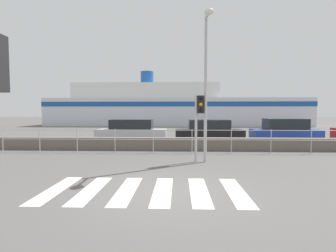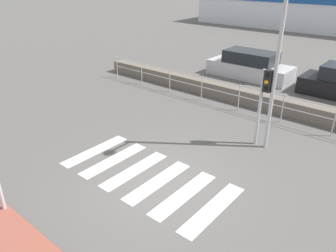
# 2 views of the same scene
# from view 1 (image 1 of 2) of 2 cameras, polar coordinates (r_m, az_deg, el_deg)

# --- Properties ---
(ground_plane) EXTENTS (160.00, 160.00, 0.00)m
(ground_plane) POSITION_cam_1_polar(r_m,az_deg,el_deg) (6.69, -0.23, -13.94)
(ground_plane) COLOR #565451
(crosswalk) EXTENTS (4.95, 2.40, 0.01)m
(crosswalk) POSITION_cam_1_polar(r_m,az_deg,el_deg) (6.74, -5.10, -13.80)
(crosswalk) COLOR silver
(crosswalk) RESTS_ON ground_plane
(seawall) EXTENTS (18.46, 0.55, 0.63)m
(seawall) POSITION_cam_1_polar(r_m,az_deg,el_deg) (13.36, 1.09, -3.89)
(seawall) COLOR #6B6056
(seawall) RESTS_ON ground_plane
(harbor_fence) EXTENTS (16.65, 0.04, 1.13)m
(harbor_fence) POSITION_cam_1_polar(r_m,az_deg,el_deg) (12.44, 1.00, -2.42)
(harbor_fence) COLOR #B2B2B5
(harbor_fence) RESTS_ON ground_plane
(traffic_light_far) EXTENTS (0.34, 0.32, 2.57)m
(traffic_light_far) POSITION_cam_1_polar(r_m,az_deg,el_deg) (10.16, 6.75, 2.76)
(traffic_light_far) COLOR #B2B2B5
(traffic_light_far) RESTS_ON ground_plane
(streetlamp) EXTENTS (0.32, 1.22, 5.57)m
(streetlamp) POSITION_cam_1_polar(r_m,az_deg,el_deg) (10.07, 8.36, 11.92)
(streetlamp) COLOR #B2B2B5
(streetlamp) RESTS_ON ground_plane
(ferry_boat) EXTENTS (34.61, 7.90, 7.49)m
(ferry_boat) POSITION_cam_1_polar(r_m,az_deg,el_deg) (36.87, 0.59, 3.96)
(ferry_boat) COLOR silver
(ferry_boat) RESTS_ON ground_plane
(parked_car_silver) EXTENTS (4.49, 1.72, 1.43)m
(parked_car_silver) POSITION_cam_1_polar(r_m,az_deg,el_deg) (17.29, -7.87, -1.30)
(parked_car_silver) COLOR #BCBCC1
(parked_car_silver) RESTS_ON ground_plane
(parked_car_black) EXTENTS (4.29, 1.81, 1.42)m
(parked_car_black) POSITION_cam_1_polar(r_m,az_deg,el_deg) (17.13, 8.88, -1.37)
(parked_car_black) COLOR black
(parked_car_black) RESTS_ON ground_plane
(parked_car_blue) EXTENTS (4.11, 1.73, 1.49)m
(parked_car_blue) POSITION_cam_1_polar(r_m,az_deg,el_deg) (18.32, 24.08, -1.22)
(parked_car_blue) COLOR #233D9E
(parked_car_blue) RESTS_ON ground_plane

